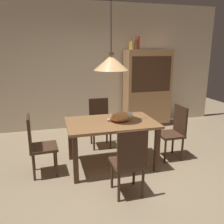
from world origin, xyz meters
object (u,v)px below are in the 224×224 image
Objects in this scene: book_red_tall at (137,43)px; chair_near_front at (129,160)px; chair_far_back at (100,120)px; dining_table at (111,128)px; pendant_lamp at (111,63)px; chair_left_side at (38,143)px; cat_sleeping at (122,117)px; book_brown_thick at (134,44)px; chair_right_side at (174,130)px; book_yellow_short at (131,45)px; hutch_bookcase at (147,90)px.

chair_near_front is at bearing -112.13° from book_red_tall.
dining_table is at bearing -90.12° from chair_far_back.
chair_near_front is 1.45m from pendant_lamp.
chair_left_side and chair_far_back have the same top height.
dining_table is at bearing 168.92° from cat_sleeping.
pendant_lamp is 2.13m from book_brown_thick.
chair_near_front is at bearing -142.09° from chair_right_side.
chair_far_back is 2.32× the size of cat_sleeping.
dining_table is 0.89m from chair_near_front.
dining_table is 1.14m from chair_right_side.
chair_far_back is at bearing 89.96° from chair_near_front.
book_yellow_short reaches higher than chair_far_back.
chair_left_side is at bearing -139.63° from book_brown_thick.
book_red_tall is at bearing 39.51° from chair_left_side.
cat_sleeping is 2.24m from hutch_bookcase.
chair_right_side is at bearing 37.91° from chair_near_front.
pendant_lamp reaches higher than book_red_tall.
dining_table is 1.51× the size of chair_far_back.
chair_left_side is 0.50× the size of hutch_bookcase.
chair_left_side is 1.43m from chair_near_front.
pendant_lamp reaches higher than book_brown_thick.
chair_left_side and chair_right_side have the same top height.
chair_right_side is 1.02m from cat_sleeping.
book_red_tall is at bearing 67.87° from chair_near_front.
hutch_bookcase is at bearing 81.68° from chair_right_side.
book_brown_thick is 0.86× the size of book_red_tall.
hutch_bookcase is 6.61× the size of book_red_tall.
dining_table is 0.24m from cat_sleeping.
chair_far_back and chair_right_side have the same top height.
chair_right_side is at bearing -85.03° from book_yellow_short.
book_yellow_short reaches higher than chair_right_side.
chair_far_back is at bearing 142.05° from chair_right_side.
pendant_lamp is 6.50× the size of book_yellow_short.
dining_table is at bearing 0.24° from chair_left_side.
dining_table is 1.51× the size of chair_right_side.
dining_table is at bearing 180.00° from chair_right_side.
chair_near_front is 0.92m from cat_sleeping.
chair_far_back is at bearing -145.55° from hutch_bookcase.
chair_left_side is (-1.13, -0.00, -0.14)m from dining_table.
cat_sleeping is 0.22× the size of hutch_bookcase.
book_yellow_short reaches higher than chair_left_side.
dining_table is at bearing -117.81° from book_yellow_short.
book_yellow_short reaches higher than chair_near_front.
chair_near_front is at bearing -109.62° from book_yellow_short.
cat_sleeping is at bearing -1.21° from chair_left_side.
book_brown_thick is (1.04, 1.84, 0.30)m from pendant_lamp.
chair_far_back is at bearing 38.00° from chair_left_side.
hutch_bookcase is 1.14m from book_red_tall.
chair_right_side reaches higher than dining_table.
hutch_bookcase is at bearing -0.24° from book_brown_thick.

